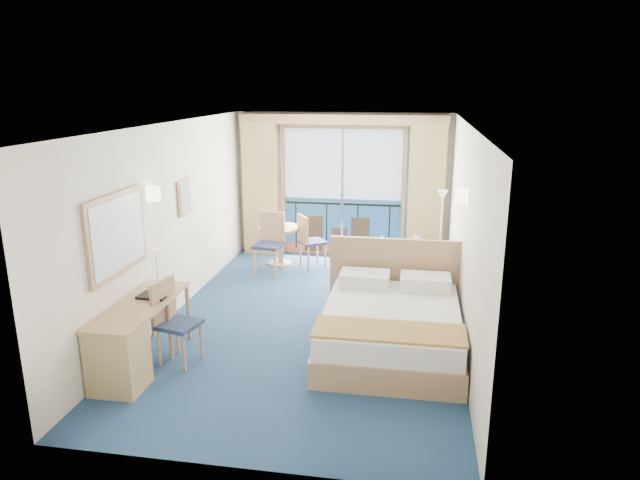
{
  "coord_description": "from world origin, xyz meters",
  "views": [
    {
      "loc": [
        1.36,
        -7.29,
        3.21
      ],
      "look_at": [
        0.08,
        0.2,
        1.11
      ],
      "focal_mm": 32.0,
      "sensor_mm": 36.0,
      "label": 1
    }
  ],
  "objects_px": {
    "nightstand": "(440,290)",
    "table_chair_b": "(270,239)",
    "round_table": "(280,236)",
    "table_chair_a": "(309,238)",
    "desk": "(123,348)",
    "armchair": "(404,256)",
    "desk_chair": "(172,317)",
    "floor_lamp": "(442,210)",
    "bed": "(391,325)"
  },
  "relations": [
    {
      "from": "table_chair_b",
      "to": "table_chair_a",
      "type": "bearing_deg",
      "value": 37.55
    },
    {
      "from": "nightstand",
      "to": "table_chair_a",
      "type": "bearing_deg",
      "value": 145.31
    },
    {
      "from": "bed",
      "to": "round_table",
      "type": "distance_m",
      "value": 3.85
    },
    {
      "from": "desk",
      "to": "table_chair_a",
      "type": "distance_m",
      "value": 4.57
    },
    {
      "from": "desk",
      "to": "table_chair_b",
      "type": "height_order",
      "value": "table_chair_b"
    },
    {
      "from": "desk_chair",
      "to": "table_chair_a",
      "type": "height_order",
      "value": "desk_chair"
    },
    {
      "from": "bed",
      "to": "nightstand",
      "type": "height_order",
      "value": "bed"
    },
    {
      "from": "nightstand",
      "to": "table_chair_b",
      "type": "relative_size",
      "value": 0.51
    },
    {
      "from": "floor_lamp",
      "to": "round_table",
      "type": "height_order",
      "value": "floor_lamp"
    },
    {
      "from": "table_chair_a",
      "to": "floor_lamp",
      "type": "bearing_deg",
      "value": -120.06
    },
    {
      "from": "table_chair_b",
      "to": "round_table",
      "type": "bearing_deg",
      "value": 89.24
    },
    {
      "from": "round_table",
      "to": "table_chair_a",
      "type": "height_order",
      "value": "table_chair_a"
    },
    {
      "from": "round_table",
      "to": "table_chair_b",
      "type": "xyz_separation_m",
      "value": [
        -0.06,
        -0.47,
        0.06
      ]
    },
    {
      "from": "table_chair_a",
      "to": "desk_chair",
      "type": "bearing_deg",
      "value": 130.87
    },
    {
      "from": "desk",
      "to": "desk_chair",
      "type": "distance_m",
      "value": 0.69
    },
    {
      "from": "nightstand",
      "to": "armchair",
      "type": "distance_m",
      "value": 1.58
    },
    {
      "from": "armchair",
      "to": "desk_chair",
      "type": "bearing_deg",
      "value": 35.0
    },
    {
      "from": "armchair",
      "to": "desk_chair",
      "type": "relative_size",
      "value": 0.7
    },
    {
      "from": "armchair",
      "to": "floor_lamp",
      "type": "bearing_deg",
      "value": -172.2
    },
    {
      "from": "floor_lamp",
      "to": "desk_chair",
      "type": "distance_m",
      "value": 5.18
    },
    {
      "from": "armchair",
      "to": "desk_chair",
      "type": "distance_m",
      "value": 4.54
    },
    {
      "from": "nightstand",
      "to": "desk",
      "type": "height_order",
      "value": "desk"
    },
    {
      "from": "nightstand",
      "to": "round_table",
      "type": "distance_m",
      "value": 3.28
    },
    {
      "from": "table_chair_a",
      "to": "table_chair_b",
      "type": "relative_size",
      "value": 0.92
    },
    {
      "from": "bed",
      "to": "table_chair_a",
      "type": "xyz_separation_m",
      "value": [
        -1.62,
        3.07,
        0.22
      ]
    },
    {
      "from": "nightstand",
      "to": "floor_lamp",
      "type": "xyz_separation_m",
      "value": [
        0.05,
        1.8,
        0.82
      ]
    },
    {
      "from": "table_chair_a",
      "to": "table_chair_b",
      "type": "height_order",
      "value": "table_chair_b"
    },
    {
      "from": "nightstand",
      "to": "table_chair_b",
      "type": "xyz_separation_m",
      "value": [
        -2.87,
        1.2,
        0.33
      ]
    },
    {
      "from": "table_chair_a",
      "to": "nightstand",
      "type": "bearing_deg",
      "value": -160.43
    },
    {
      "from": "armchair",
      "to": "table_chair_a",
      "type": "height_order",
      "value": "table_chair_a"
    },
    {
      "from": "floor_lamp",
      "to": "table_chair_b",
      "type": "height_order",
      "value": "floor_lamp"
    },
    {
      "from": "bed",
      "to": "desk",
      "type": "bearing_deg",
      "value": -154.93
    },
    {
      "from": "armchair",
      "to": "table_chair_a",
      "type": "bearing_deg",
      "value": -23.15
    },
    {
      "from": "desk",
      "to": "nightstand",
      "type": "bearing_deg",
      "value": 39.14
    },
    {
      "from": "armchair",
      "to": "desk_chair",
      "type": "height_order",
      "value": "desk_chair"
    },
    {
      "from": "floor_lamp",
      "to": "desk_chair",
      "type": "xyz_separation_m",
      "value": [
        -3.22,
        -4.03,
        -0.53
      ]
    },
    {
      "from": "round_table",
      "to": "table_chair_a",
      "type": "relative_size",
      "value": 0.81
    },
    {
      "from": "armchair",
      "to": "table_chair_a",
      "type": "relative_size",
      "value": 0.73
    },
    {
      "from": "armchair",
      "to": "bed",
      "type": "bearing_deg",
      "value": 68.68
    },
    {
      "from": "bed",
      "to": "table_chair_a",
      "type": "bearing_deg",
      "value": 117.9
    },
    {
      "from": "table_chair_b",
      "to": "bed",
      "type": "bearing_deg",
      "value": -43.99
    },
    {
      "from": "armchair",
      "to": "round_table",
      "type": "distance_m",
      "value": 2.26
    },
    {
      "from": "nightstand",
      "to": "floor_lamp",
      "type": "bearing_deg",
      "value": 88.46
    },
    {
      "from": "desk_chair",
      "to": "armchair",
      "type": "bearing_deg",
      "value": -22.1
    },
    {
      "from": "floor_lamp",
      "to": "table_chair_a",
      "type": "xyz_separation_m",
      "value": [
        -2.31,
        -0.23,
        -0.55
      ]
    },
    {
      "from": "floor_lamp",
      "to": "table_chair_a",
      "type": "distance_m",
      "value": 2.38
    },
    {
      "from": "nightstand",
      "to": "round_table",
      "type": "relative_size",
      "value": 0.69
    },
    {
      "from": "armchair",
      "to": "round_table",
      "type": "height_order",
      "value": "round_table"
    },
    {
      "from": "armchair",
      "to": "desk",
      "type": "relative_size",
      "value": 0.43
    },
    {
      "from": "floor_lamp",
      "to": "table_chair_b",
      "type": "relative_size",
      "value": 1.36
    }
  ]
}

